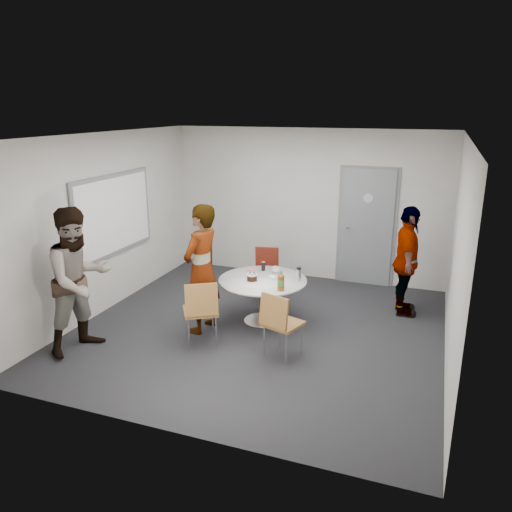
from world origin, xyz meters
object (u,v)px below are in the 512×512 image
at_px(person_left, 79,280).
at_px(whiteboard, 114,215).
at_px(person_main, 202,269).
at_px(person_right, 406,261).
at_px(chair_near_left, 201,307).
at_px(door, 367,227).
at_px(table, 264,286).
at_px(chair_near_right, 279,320).
at_px(chair_far, 266,268).

bearing_deg(person_left, whiteboard, 36.45).
distance_m(person_main, person_right, 3.05).
height_order(chair_near_left, person_right, person_right).
height_order(person_main, person_left, person_left).
xyz_separation_m(door, whiteboard, (-3.56, -2.28, 0.42)).
relative_size(door, person_left, 1.12).
xyz_separation_m(door, chair_near_left, (-1.63, -3.24, -0.46)).
distance_m(chair_near_left, person_left, 1.57).
bearing_deg(person_left, person_main, -31.02).
xyz_separation_m(table, chair_near_right, (0.55, -0.98, -0.04)).
distance_m(chair_far, person_left, 3.05).
bearing_deg(table, door, 63.19).
bearing_deg(chair_near_left, door, 31.62).
xyz_separation_m(chair_near_left, chair_far, (0.21, 1.97, -0.05)).
height_order(chair_near_left, chair_far, chair_near_left).
bearing_deg(chair_near_right, person_main, 179.04).
bearing_deg(person_right, whiteboard, 96.26).
relative_size(door, table, 1.66).
bearing_deg(door, chair_near_left, -116.73).
height_order(door, person_main, door).
bearing_deg(chair_near_right, person_left, -147.86).
distance_m(door, person_main, 3.32).
relative_size(chair_near_right, chair_far, 1.04).
xyz_separation_m(table, chair_far, (-0.29, 0.96, -0.06)).
bearing_deg(table, person_main, -143.51).
xyz_separation_m(chair_near_right, person_main, (-1.27, 0.45, 0.37)).
height_order(chair_near_right, person_left, person_left).
xyz_separation_m(table, person_right, (1.89, 1.04, 0.26)).
height_order(whiteboard, chair_near_left, whiteboard).
distance_m(chair_near_right, person_left, 2.58).
xyz_separation_m(chair_far, person_left, (-1.63, -2.54, 0.43)).
relative_size(chair_near_right, person_right, 0.53).
bearing_deg(person_left, chair_far, -14.83).
bearing_deg(whiteboard, person_right, 14.21).
relative_size(door, chair_far, 2.50).
bearing_deg(table, person_left, -140.59).
bearing_deg(person_left, chair_near_left, -50.32).
relative_size(chair_near_left, person_left, 0.49).
bearing_deg(person_right, table, 110.79).
bearing_deg(chair_near_right, table, 137.63).
bearing_deg(person_main, person_left, -38.54).
distance_m(chair_near_left, person_main, 0.63).
height_order(whiteboard, person_main, whiteboard).
bearing_deg(whiteboard, chair_far, 25.30).
relative_size(whiteboard, chair_near_right, 2.16).
bearing_deg(chair_near_left, chair_near_right, -29.90).
bearing_deg(chair_far, person_right, 170.10).
bearing_deg(whiteboard, table, 1.36).
distance_m(door, chair_near_right, 3.30).
height_order(chair_near_right, chair_far, chair_near_right).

